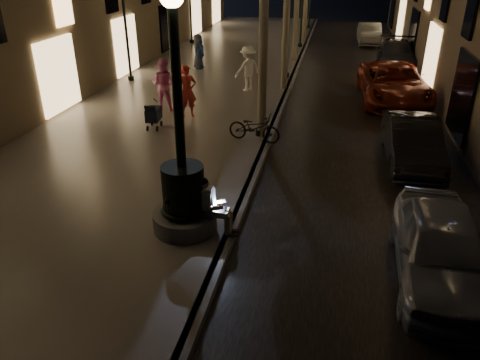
% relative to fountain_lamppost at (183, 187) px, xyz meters
% --- Properties ---
extents(ground, '(120.00, 120.00, 0.00)m').
position_rel_fountain_lamppost_xyz_m(ground, '(1.00, 13.00, -1.21)').
color(ground, black).
rests_on(ground, ground).
extents(cobble_lane, '(6.00, 45.00, 0.02)m').
position_rel_fountain_lamppost_xyz_m(cobble_lane, '(4.00, 13.00, -1.20)').
color(cobble_lane, black).
rests_on(cobble_lane, ground).
extents(promenade, '(8.00, 45.00, 0.20)m').
position_rel_fountain_lamppost_xyz_m(promenade, '(-3.00, 13.00, -1.11)').
color(promenade, slate).
rests_on(promenade, ground).
extents(curb_strip, '(0.25, 45.00, 0.20)m').
position_rel_fountain_lamppost_xyz_m(curb_strip, '(1.00, 13.00, -1.11)').
color(curb_strip, '#59595B').
rests_on(curb_strip, ground).
extents(fountain_lamppost, '(1.40, 1.40, 5.21)m').
position_rel_fountain_lamppost_xyz_m(fountain_lamppost, '(0.00, 0.00, 0.00)').
color(fountain_lamppost, '#59595B').
rests_on(fountain_lamppost, promenade).
extents(seated_man_laptop, '(0.90, 0.31, 1.27)m').
position_rel_fountain_lamppost_xyz_m(seated_man_laptop, '(0.61, 0.00, -0.33)').
color(seated_man_laptop, tan).
rests_on(seated_man_laptop, promenade).
extents(lamp_curb_a, '(0.36, 0.36, 4.81)m').
position_rel_fountain_lamppost_xyz_m(lamp_curb_a, '(0.70, 6.00, 2.02)').
color(lamp_curb_a, black).
rests_on(lamp_curb_a, promenade).
extents(lamp_curb_b, '(0.36, 0.36, 4.81)m').
position_rel_fountain_lamppost_xyz_m(lamp_curb_b, '(0.70, 14.00, 2.02)').
color(lamp_curb_b, black).
rests_on(lamp_curb_b, promenade).
extents(lamp_left_b, '(0.36, 0.36, 4.81)m').
position_rel_fountain_lamppost_xyz_m(lamp_left_b, '(-6.40, 12.00, 2.02)').
color(lamp_left_b, black).
rests_on(lamp_left_b, promenade).
extents(stroller, '(0.48, 1.00, 1.01)m').
position_rel_fountain_lamppost_xyz_m(stroller, '(-2.95, 5.92, -0.51)').
color(stroller, black).
rests_on(stroller, promenade).
extents(car_front, '(1.76, 4.09, 1.38)m').
position_rel_fountain_lamppost_xyz_m(car_front, '(5.18, -0.50, -0.52)').
color(car_front, '#96999D').
rests_on(car_front, ground).
extents(car_second, '(1.47, 4.07, 1.33)m').
position_rel_fountain_lamppost_xyz_m(car_second, '(5.37, 5.16, -0.54)').
color(car_second, black).
rests_on(car_second, ground).
extents(car_third, '(2.89, 5.68, 1.54)m').
position_rel_fountain_lamppost_xyz_m(car_third, '(5.39, 11.48, -0.44)').
color(car_third, maroon).
rests_on(car_third, ground).
extents(car_rear, '(2.06, 4.74, 1.36)m').
position_rel_fountain_lamppost_xyz_m(car_rear, '(6.14, 18.25, -0.53)').
color(car_rear, '#2A2B2F').
rests_on(car_rear, ground).
extents(car_fifth, '(1.50, 4.08, 1.33)m').
position_rel_fountain_lamppost_xyz_m(car_fifth, '(5.04, 24.99, -0.54)').
color(car_fifth, '#9E9D99').
rests_on(car_fifth, ground).
extents(pedestrian_red, '(0.81, 0.72, 1.87)m').
position_rel_fountain_lamppost_xyz_m(pedestrian_red, '(-2.19, 7.42, -0.08)').
color(pedestrian_red, red).
rests_on(pedestrian_red, promenade).
extents(pedestrian_pink, '(0.99, 0.80, 1.94)m').
position_rel_fountain_lamppost_xyz_m(pedestrian_pink, '(-3.32, 8.06, -0.04)').
color(pedestrian_pink, pink).
rests_on(pedestrian_pink, promenade).
extents(pedestrian_white, '(1.38, 1.34, 1.90)m').
position_rel_fountain_lamppost_xyz_m(pedestrian_white, '(-0.69, 11.34, -0.06)').
color(pedestrian_white, white).
rests_on(pedestrian_white, promenade).
extents(pedestrian_blue, '(0.86, 0.95, 1.56)m').
position_rel_fountain_lamppost_xyz_m(pedestrian_blue, '(-3.82, 14.90, -0.23)').
color(pedestrian_blue, navy).
rests_on(pedestrian_blue, promenade).
extents(pedestrian_dark, '(0.63, 0.89, 1.72)m').
position_rel_fountain_lamppost_xyz_m(pedestrian_dark, '(-3.94, 14.96, -0.15)').
color(pedestrian_dark, '#313136').
rests_on(pedestrian_dark, promenade).
extents(bicycle, '(1.80, 0.92, 0.90)m').
position_rel_fountain_lamppost_xyz_m(bicycle, '(0.60, 5.46, -0.56)').
color(bicycle, black).
rests_on(bicycle, promenade).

